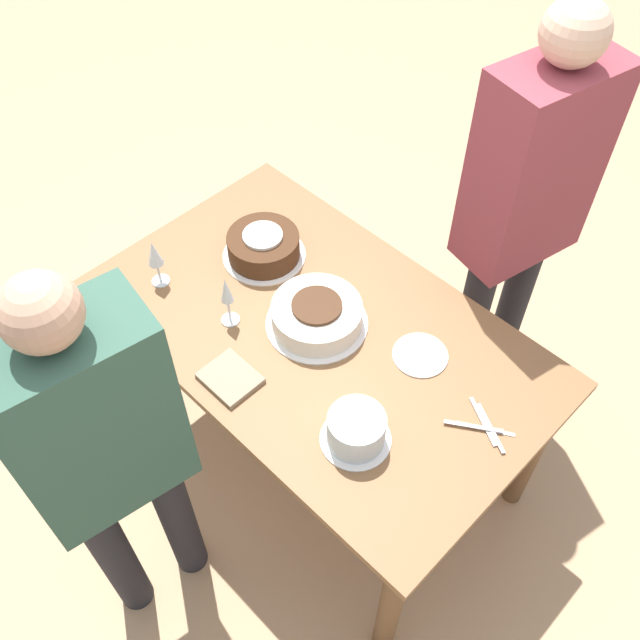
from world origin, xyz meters
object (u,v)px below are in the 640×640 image
cake_front_chocolate (264,246)px  cake_back_decorated (356,430)px  cake_center_white (317,315)px  person_cutting (526,200)px  wine_glass_near (227,294)px  person_watching (104,447)px  wine_glass_far (154,255)px

cake_front_chocolate → cake_back_decorated: (-0.73, 0.31, 0.01)m
cake_center_white → cake_back_decorated: 0.44m
person_cutting → wine_glass_near: bearing=-15.9°
person_watching → cake_back_decorated: bearing=-25.6°
wine_glass_far → person_watching: size_ratio=0.12×
wine_glass_near → wine_glass_far: (0.30, 0.06, -0.00)m
wine_glass_near → person_cutting: (-0.47, -0.88, 0.13)m
cake_front_chocolate → person_cutting: bearing=-135.3°
cake_center_white → person_watching: size_ratio=0.21×
person_cutting → person_watching: 1.49m
wine_glass_far → cake_front_chocolate: bearing=-115.8°
cake_back_decorated → person_watching: person_watching is taller
cake_center_white → cake_front_chocolate: cake_front_chocolate is taller
cake_center_white → person_cutting: 0.77m
cake_center_white → person_watching: bearing=90.0°
person_cutting → cake_back_decorated: bearing=19.7°
cake_front_chocolate → person_watching: size_ratio=0.19×
wine_glass_near → cake_back_decorated: bearing=176.6°
wine_glass_near → person_cutting: person_cutting is taller
cake_back_decorated → person_cutting: size_ratio=0.12×
cake_front_chocolate → cake_back_decorated: size_ratio=1.41×
wine_glass_far → cake_center_white: bearing=-154.3°
cake_center_white → cake_front_chocolate: size_ratio=1.14×
wine_glass_far → person_cutting: (-0.77, -0.93, 0.13)m
wine_glass_far → person_watching: (-0.51, 0.53, 0.05)m
cake_center_white → cake_back_decorated: size_ratio=1.61×
cake_center_white → person_watching: person_watching is taller
cake_front_chocolate → person_watching: person_watching is taller
cake_center_white → person_watching: (0.00, 0.77, 0.13)m
cake_front_chocolate → person_watching: bearing=112.1°
cake_center_white → cake_front_chocolate: 0.36m
cake_front_chocolate → cake_back_decorated: 0.79m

